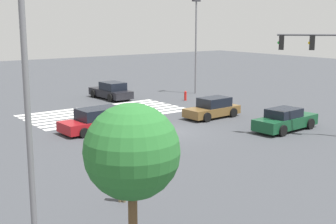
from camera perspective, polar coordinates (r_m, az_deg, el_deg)
The scene contains 11 objects.
ground_plane at distance 29.95m, azimuth -0.00°, elevation -2.47°, with size 121.45×121.45×0.00m, color #3D3F44.
crosswalk_markings at distance 36.61m, azimuth -7.55°, elevation -0.07°, with size 12.41×6.30×0.01m.
car_0 at distance 34.50m, azimuth 5.47°, elevation 0.46°, with size 4.44×2.15×1.48m.
car_1 at distance 31.25m, azimuth 14.09°, elevation -0.96°, with size 5.00×2.26×1.46m.
car_2 at distance 42.97m, azimuth -6.94°, elevation 2.55°, with size 2.23×4.91×1.56m.
car_3 at distance 30.37m, azimuth -8.54°, elevation -1.01°, with size 4.76×2.33×1.51m.
pedestrian at distance 18.48m, azimuth -5.67°, elevation -8.15°, with size 0.41×0.41×1.69m.
street_light_pole_a at distance 45.55m, azimuth 3.42°, elevation 8.91°, with size 0.80×0.36×9.01m.
street_light_pole_b at distance 12.42m, azimuth -16.91°, elevation 3.13°, with size 0.80×0.36×9.15m.
tree_corner_a at distance 12.78m, azimuth -4.43°, elevation -4.92°, with size 2.67×2.67×4.85m.
fire_hydrant at distance 41.83m, azimuth 2.13°, elevation 2.00°, with size 0.22×0.22×0.86m.
Camera 1 is at (17.34, 23.40, 7.00)m, focal length 50.00 mm.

